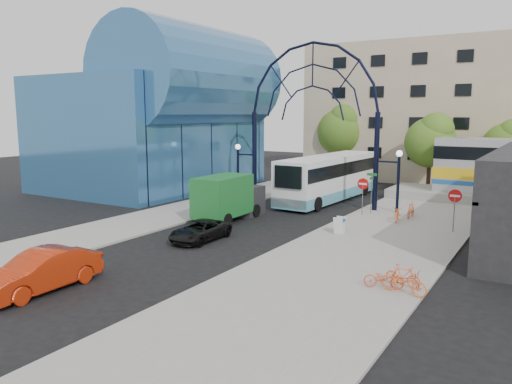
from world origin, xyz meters
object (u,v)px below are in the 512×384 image
Objects in this scene: black_suv at (200,231)px; bike_near_b at (411,210)px; street_name_sign at (372,185)px; bike_far_a at (384,278)px; tree_north_b at (343,129)px; green_truck at (229,198)px; sandwich_board at (340,223)px; red_sedan at (41,271)px; gateway_arch at (312,91)px; do_not_enter_sign at (455,200)px; city_bus at (329,177)px; bike_far_c at (404,281)px; bike_near_a at (397,214)px; bike_far_b at (403,276)px; stop_sign at (363,187)px; tree_north_a at (432,140)px; tree_north_c at (509,144)px.

black_suv is 2.31× the size of bike_near_b.
street_name_sign is 15.10m from bike_far_a.
green_truck is at bearing -85.95° from tree_north_b.
sandwich_board is 15.84m from red_sedan.
gateway_arch reaches higher than red_sedan.
do_not_enter_sign is 0.19× the size of city_bus.
street_name_sign is 19.81m from tree_north_b.
do_not_enter_sign is at bearing -19.99° from gateway_arch.
gateway_arch is at bearing 46.90° from bike_far_c.
gateway_arch is 8.38m from street_name_sign.
bike_near_b reaches higher than black_suv.
gateway_arch is 7.84× the size of bike_near_b.
bike_near_a is (-3.56, 1.14, -1.38)m from do_not_enter_sign.
bike_far_b is at bearing -66.54° from street_name_sign.
stop_sign is 2.53× the size of sandwich_board.
street_name_sign is at bearing -178.74° from bike_near_b.
black_suv is (-6.13, -4.93, -0.18)m from sandwich_board.
tree_north_a is at bearing 74.28° from black_suv.
city_bus is 7.55× the size of bike_near_b.
city_bus is (-5.76, -9.23, -2.74)m from tree_north_a.
red_sedan reaches higher than bike_far_c.
green_truck reaches higher than bike_near_b.
bike_far_c is (13.50, -7.99, -0.87)m from green_truck.
do_not_enter_sign reaches higher than bike_far_a.
red_sedan reaches higher than bike_far_a.
green_truck is 3.41× the size of bike_near_b.
tree_north_a is 26.07m from black_suv.
do_not_enter_sign is 1.36× the size of bike_near_a.
bike_far_a is (4.86, -7.44, -0.22)m from sandwich_board.
tree_north_c is at bearing 64.04° from black_suv.
tree_north_b is at bearing 115.83° from stop_sign.
red_sedan is 2.59× the size of bike_far_c.
tree_north_c is at bearing 48.96° from gateway_arch.
tree_north_a is 21.52m from green_truck.
tree_north_b is at bearing 8.77° from bike_far_a.
bike_far_b is (11.05, -14.88, -7.99)m from gateway_arch.
tree_north_c is at bearing -7.12° from tree_north_b.
green_truck reaches higher than red_sedan.
bike_near_a reaches higher than bike_far_b.
red_sedan is 3.13× the size of bike_far_a.
gateway_arch is 2.82× the size of red_sedan.
tree_north_b is at bearing 158.20° from tree_north_a.
bike_near_b is at bearing -25.40° from city_bus.
gateway_arch is at bearing -131.04° from tree_north_c.
tree_north_c is 29.06m from bike_far_b.
green_truck is (-7.01, -5.66, -0.51)m from stop_sign.
stop_sign is at bearing -22.63° from gateway_arch.
black_suv reaches higher than bike_far_c.
street_name_sign reaches higher than bike_far_a.
red_sedan is 13.43m from bike_far_a.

